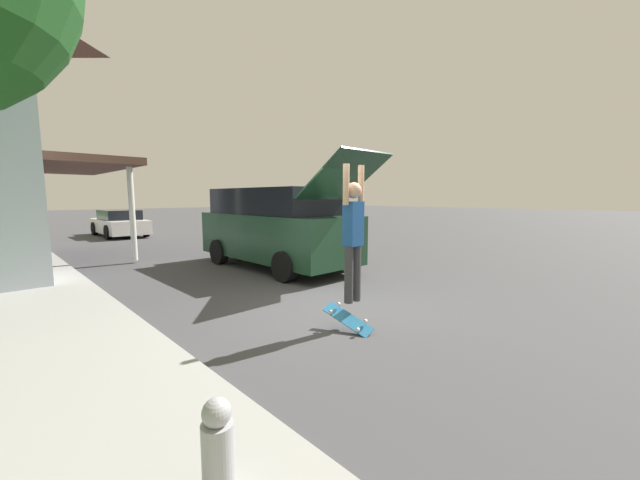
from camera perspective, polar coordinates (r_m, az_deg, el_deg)
ground_plane at (r=6.44m, az=1.23°, el=-10.50°), size 120.00×120.00×0.00m
sidewalk at (r=10.54m, az=-39.01°, el=-4.91°), size 1.80×80.00×0.10m
suv_parked at (r=9.80m, az=-7.21°, el=2.22°), size 2.03×5.68×2.87m
car_down_street at (r=20.29m, az=-29.44°, el=2.33°), size 1.84×4.29×1.29m
skateboarder at (r=5.15m, az=5.33°, el=1.28°), size 0.41×0.23×1.99m
skateboard at (r=5.28m, az=4.47°, el=-12.46°), size 0.33×0.73×0.39m
fire_hydrant at (r=2.60m, az=-16.03°, el=-29.24°), size 0.20×0.20×0.62m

